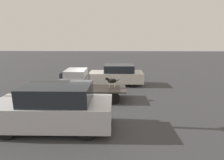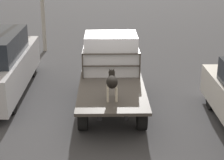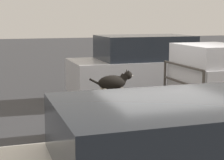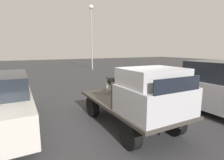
{
  "view_description": "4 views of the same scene",
  "coord_description": "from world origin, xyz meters",
  "px_view_note": "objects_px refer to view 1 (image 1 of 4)",
  "views": [
    {
      "loc": [
        -1.32,
        10.61,
        3.91
      ],
      "look_at": [
        -1.13,
        0.01,
        1.3
      ],
      "focal_mm": 28.0,
      "sensor_mm": 36.0,
      "label": 1
    },
    {
      "loc": [
        -9.89,
        0.18,
        4.48
      ],
      "look_at": [
        -1.13,
        0.01,
        1.3
      ],
      "focal_mm": 60.0,
      "sensor_mm": 36.0,
      "label": 2
    },
    {
      "loc": [
        -3.37,
        -6.95,
        2.52
      ],
      "look_at": [
        -1.13,
        0.01,
        1.3
      ],
      "focal_mm": 60.0,
      "sensor_mm": 36.0,
      "label": 3
    },
    {
      "loc": [
        4.53,
        -3.02,
        2.43
      ],
      "look_at": [
        -1.13,
        0.01,
        1.3
      ],
      "focal_mm": 28.0,
      "sensor_mm": 36.0,
      "label": 4
    }
  ],
  "objects_px": {
    "dog": "(111,81)",
    "parked_sedan": "(117,75)",
    "flatbed_truck": "(94,91)",
    "parked_pickup_far": "(54,108)"
  },
  "relations": [
    {
      "from": "parked_sedan",
      "to": "parked_pickup_far",
      "type": "relative_size",
      "value": 0.87
    },
    {
      "from": "flatbed_truck",
      "to": "parked_sedan",
      "type": "distance_m",
      "value": 3.94
    },
    {
      "from": "flatbed_truck",
      "to": "parked_pickup_far",
      "type": "distance_m",
      "value": 3.92
    },
    {
      "from": "dog",
      "to": "parked_sedan",
      "type": "distance_m",
      "value": 3.7
    },
    {
      "from": "dog",
      "to": "flatbed_truck",
      "type": "bearing_deg",
      "value": -15.81
    },
    {
      "from": "parked_sedan",
      "to": "parked_pickup_far",
      "type": "bearing_deg",
      "value": 64.37
    },
    {
      "from": "flatbed_truck",
      "to": "parked_pickup_far",
      "type": "height_order",
      "value": "parked_pickup_far"
    },
    {
      "from": "flatbed_truck",
      "to": "parked_sedan",
      "type": "xyz_separation_m",
      "value": [
        -1.47,
        -3.65,
        0.27
      ]
    },
    {
      "from": "parked_sedan",
      "to": "flatbed_truck",
      "type": "bearing_deg",
      "value": 62.99
    },
    {
      "from": "dog",
      "to": "parked_sedan",
      "type": "relative_size",
      "value": 0.21
    }
  ]
}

